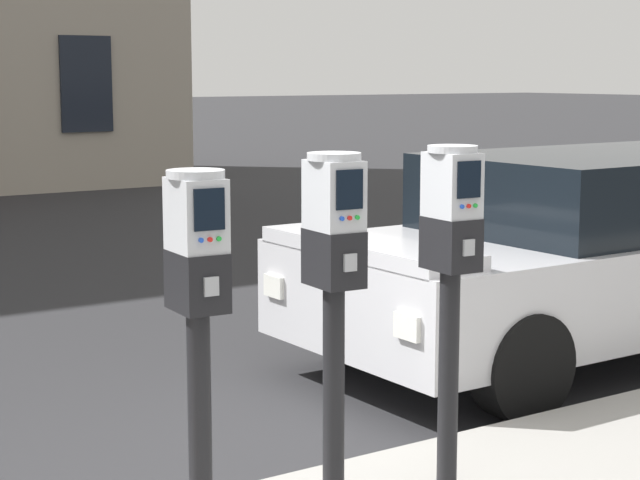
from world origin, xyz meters
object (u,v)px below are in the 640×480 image
Objects in this scene: parked_car_red_compact at (598,250)px; parking_meter_end_of_row at (451,255)px; parking_meter_near_kerb at (198,294)px; parking_meter_twin_adjacent at (334,270)px.

parking_meter_end_of_row is at bearing 30.20° from parked_car_red_compact.
parking_meter_end_of_row reaches higher than parked_car_red_compact.
parking_meter_near_kerb is at bearing 21.87° from parked_car_red_compact.
parked_car_red_compact is (2.76, 1.63, -0.45)m from parking_meter_end_of_row.
parking_meter_twin_adjacent is at bearing 25.42° from parked_car_red_compact.
parking_meter_near_kerb is 0.97× the size of parking_meter_end_of_row.
parking_meter_near_kerb is 0.62m from parking_meter_twin_adjacent.
parked_car_red_compact is at bearing 119.53° from parking_meter_twin_adjacent.
parked_car_red_compact is at bearing 115.97° from parking_meter_near_kerb.
parking_meter_twin_adjacent is 0.61m from parking_meter_end_of_row.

